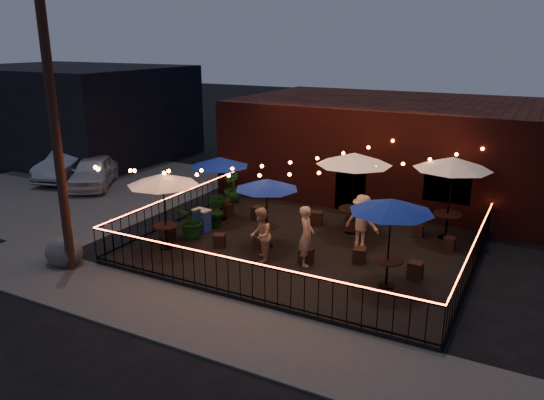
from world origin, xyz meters
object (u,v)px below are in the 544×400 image
Objects in this scene: cafe_table_1 at (220,163)px; boulder at (64,252)px; cafe_table_4 at (391,207)px; utility_pole at (56,134)px; cafe_table_5 at (453,164)px; cafe_table_0 at (163,180)px; cafe_table_2 at (267,185)px; cafe_table_3 at (354,160)px; cooler at (202,220)px.

boulder is (-2.04, -5.34, -1.87)m from cafe_table_1.
boulder is at bearing -162.39° from cafe_table_4.
utility_pole reaches higher than cafe_table_5.
cafe_table_0 is 1.20× the size of cafe_table_2.
cafe_table_2 is 0.91× the size of cafe_table_4.
utility_pole reaches higher than cafe_table_2.
utility_pole is 2.43× the size of cafe_table_3.
cafe_table_0 is 9.11m from cafe_table_5.
cafe_table_0 is at bearing 56.11° from utility_pole.
utility_pole is at bearing -134.12° from cafe_table_3.
cafe_table_3 is at bearing 34.96° from cooler.
cafe_table_5 reaches higher than cafe_table_4.
cooler is (0.08, -1.31, -1.73)m from cafe_table_1.
cafe_table_5 is 8.45m from cooler.
cafe_table_2 is at bearing 30.67° from cafe_table_0.
cafe_table_5 reaches higher than boulder.
boulder is (-2.04, -2.23, -1.95)m from cafe_table_0.
cafe_table_5 is at bearing 33.44° from cafe_table_0.
cafe_table_0 is 3.60m from boulder.
cafe_table_3 is 3.20× the size of boulder.
utility_pole is at bearing -19.37° from boulder.
boulder is (-6.69, -6.29, -2.26)m from cafe_table_3.
cafe_table_3 is 4.32× the size of cooler.
cooler is (-2.64, 0.19, -1.62)m from cafe_table_2.
cafe_table_2 reaches higher than boulder.
utility_pole reaches higher than cafe_table_3.
cafe_table_2 is 3.10m from cooler.
cafe_table_3 is (1.93, 2.45, 0.50)m from cafe_table_2.
cafe_table_0 reaches higher than boulder.
cafe_table_3 reaches higher than cooler.
cafe_table_3 reaches higher than cafe_table_4.
cafe_table_1 is 1.04× the size of cafe_table_2.
cafe_table_4 is at bearing -57.04° from cafe_table_3.
cafe_table_5 is at bearing 38.81° from utility_pole.
utility_pole reaches higher than cooler.
boulder is at bearing 160.63° from utility_pole.
utility_pole is 9.15m from cafe_table_4.
cafe_table_5 is at bearing 14.09° from cafe_table_1.
cooler is (-7.52, -3.22, -2.11)m from cafe_table_5.
cafe_table_0 is 0.97× the size of cafe_table_5.
utility_pole is 6.16m from cafe_table_2.
cafe_table_3 is (6.25, 6.45, -1.34)m from utility_pole.
utility_pole is 2.90× the size of cafe_table_5.
cafe_table_0 is at bearing -138.85° from cafe_table_3.
cafe_table_0 reaches higher than cafe_table_2.
cafe_table_1 is at bearing 69.06° from boulder.
cafe_table_0 is at bearing -90.00° from cafe_table_1.
cafe_table_1 is 2.25× the size of boulder.
cooler is 0.74× the size of boulder.
cafe_table_3 reaches higher than cafe_table_0.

